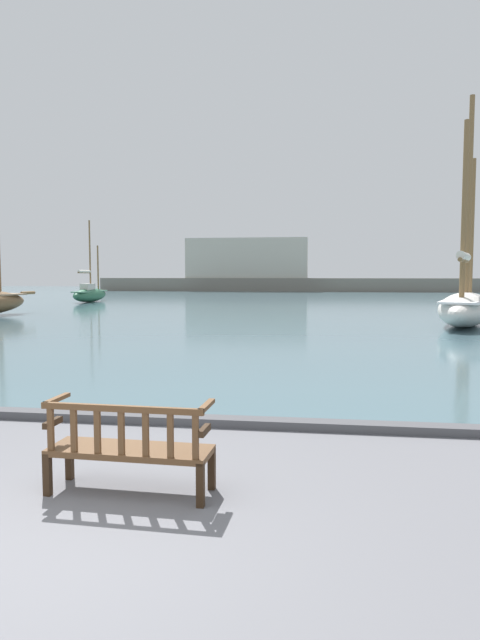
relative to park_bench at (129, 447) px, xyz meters
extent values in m
plane|color=slate|center=(-0.38, -1.26, -0.47)|extent=(160.00, 160.00, 0.00)
cube|color=#476670|center=(-0.38, 42.74, -0.43)|extent=(100.00, 80.00, 0.08)
cube|color=#4C4C50|center=(-0.38, 2.59, -0.41)|extent=(40.00, 0.30, 0.12)
cube|color=#322113|center=(-0.75, 0.29, -0.26)|extent=(0.07, 0.07, 0.42)
cube|color=#322113|center=(0.77, 0.23, -0.26)|extent=(0.07, 0.07, 0.42)
cube|color=#322113|center=(-0.77, -0.16, -0.26)|extent=(0.07, 0.07, 0.42)
cube|color=#322113|center=(0.76, -0.22, -0.26)|extent=(0.07, 0.07, 0.42)
cube|color=brown|center=(0.00, 0.04, -0.05)|extent=(1.62, 0.58, 0.06)
cube|color=brown|center=(-0.01, -0.18, 0.42)|extent=(1.60, 0.11, 0.06)
cube|color=brown|center=(-0.73, -0.16, 0.19)|extent=(0.06, 0.04, 0.41)
cube|color=brown|center=(-0.49, -0.17, 0.19)|extent=(0.06, 0.04, 0.41)
cube|color=brown|center=(-0.25, -0.17, 0.19)|extent=(0.06, 0.04, 0.41)
cube|color=brown|center=(-0.01, -0.18, 0.19)|extent=(0.06, 0.04, 0.41)
cube|color=brown|center=(0.23, -0.19, 0.19)|extent=(0.06, 0.04, 0.41)
cube|color=brown|center=(0.47, -0.20, 0.19)|extent=(0.06, 0.04, 0.41)
cube|color=brown|center=(0.71, -0.21, 0.19)|extent=(0.06, 0.04, 0.41)
cube|color=#322113|center=(-0.77, -0.02, 0.22)|extent=(0.07, 0.30, 0.06)
cube|color=brown|center=(-0.77, 0.07, 0.43)|extent=(0.08, 0.47, 0.04)
cube|color=#322113|center=(0.77, -0.08, 0.22)|extent=(0.07, 0.30, 0.06)
cube|color=brown|center=(0.77, 0.01, 0.43)|extent=(0.08, 0.47, 0.04)
ellipsoid|color=#2D6647|center=(-15.05, 34.39, 0.11)|extent=(1.26, 5.05, 1.00)
cube|color=#5B9375|center=(-15.05, 34.39, 0.39)|extent=(0.96, 4.44, 0.08)
cube|color=beige|center=(-15.06, 34.02, 0.69)|extent=(0.66, 1.31, 0.53)
cylinder|color=brown|center=(-15.05, 34.52, 2.98)|extent=(0.11, 0.11, 5.12)
cylinder|color=brown|center=(-15.07, 33.51, 1.75)|extent=(0.14, 2.01, 0.09)
cylinder|color=silver|center=(-15.07, 33.51, 1.84)|extent=(0.22, 1.81, 0.18)
cylinder|color=brown|center=(-15.02, 35.90, 2.11)|extent=(0.11, 0.11, 3.36)
ellipsoid|color=silver|center=(7.42, 18.36, 0.27)|extent=(3.89, 7.07, 1.33)
cube|color=white|center=(7.42, 18.36, 0.64)|extent=(3.18, 6.14, 0.08)
cylinder|color=brown|center=(7.47, 18.52, 4.63)|extent=(0.19, 0.19, 7.90)
cylinder|color=brown|center=(6.99, 17.00, 2.17)|extent=(1.11, 3.09, 0.15)
cylinder|color=silver|center=(6.99, 17.00, 2.32)|extent=(1.16, 2.84, 0.31)
cylinder|color=brown|center=(8.03, 20.31, 3.59)|extent=(0.19, 0.19, 5.82)
cylinder|color=brown|center=(6.86, 16.58, 3.92)|extent=(0.19, 0.19, 6.48)
cylinder|color=brown|center=(-13.74, 23.16, 0.66)|extent=(0.38, 0.98, 0.17)
cube|color=slate|center=(-0.38, 61.29, 0.34)|extent=(48.68, 2.40, 1.63)
cube|color=#B7B2A3|center=(-7.17, 61.29, 3.49)|extent=(14.25, 2.00, 4.66)
camera|label=1|loc=(1.86, -5.21, 1.68)|focal=32.00mm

